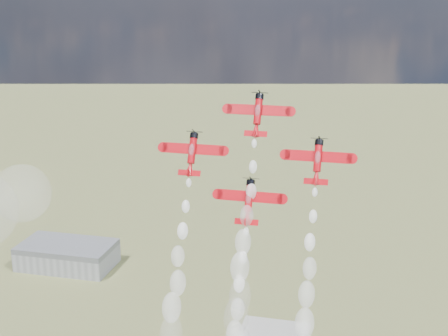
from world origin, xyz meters
TOP-DOWN VIEW (x-y plane):
  - hangar at (-120.00, 180.00)m, footprint 50.00×28.00m
  - plane_lead at (13.41, 18.41)m, footprint 12.91×6.65m
  - plane_left at (0.78, 14.29)m, footprint 12.91×6.65m
  - plane_right at (26.05, 14.29)m, footprint 12.91×6.65m
  - plane_slot at (13.41, 10.17)m, footprint 12.91×6.65m
  - smoke_trail_lead at (13.54, 1.13)m, footprint 5.70×21.25m

SIDE VIEW (x-z plane):
  - hangar at x=-120.00m, z-range 0.00..13.00m
  - smoke_trail_lead at x=13.54m, z-range 68.77..106.34m
  - plane_slot at x=13.41m, z-range 100.63..109.11m
  - plane_left at x=0.78m, z-range 108.45..116.94m
  - plane_right at x=26.05m, z-range 108.45..116.94m
  - plane_lead at x=13.41m, z-range 116.28..124.77m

